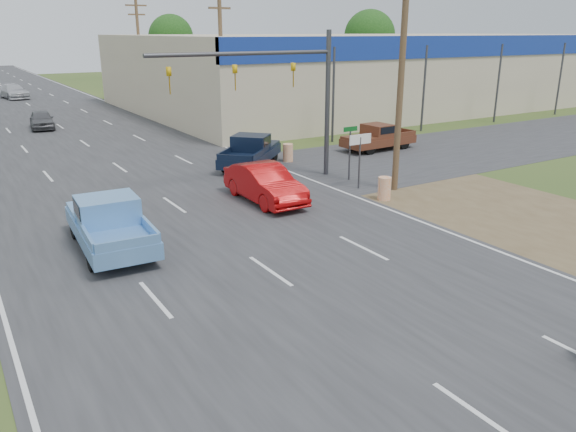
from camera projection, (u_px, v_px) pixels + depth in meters
ground at (483, 419)px, 10.54m from camera, size 200.00×200.00×0.00m
main_road at (60, 126)px, 42.80m from camera, size 15.00×180.00×0.02m
cross_road at (158, 194)px, 25.06m from camera, size 120.00×10.00×0.02m
dirt_verge at (468, 200)px, 24.12m from camera, size 8.00×18.00×0.01m
big_box_store at (383, 68)px, 57.74m from camera, size 50.00×28.10×6.60m
utility_pole_1 at (402, 70)px, 24.12m from camera, size 2.00×0.28×10.00m
utility_pole_2 at (221, 56)px, 38.64m from camera, size 2.00×0.28×10.00m
utility_pole_3 at (139, 49)px, 53.16m from camera, size 2.00×0.28×10.00m
tree_3 at (369, 36)px, 92.62m from camera, size 8.40×8.40×10.40m
tree_5 at (171, 37)px, 100.36m from camera, size 7.98×7.98×9.88m
barrel_0 at (384, 189)px, 24.07m from camera, size 0.56×0.56×1.00m
barrel_1 at (288, 153)px, 31.13m from camera, size 0.56×0.56×1.00m
lane_sign at (360, 148)px, 25.35m from camera, size 1.20×0.08×2.52m
street_name_sign at (350, 147)px, 26.95m from camera, size 0.80×0.08×2.61m
signal_mast at (280, 80)px, 25.67m from camera, size 9.12×0.40×7.00m
red_convertible at (265, 184)px, 23.72m from camera, size 1.70×4.77×1.57m
blue_pickup at (109, 222)px, 18.62m from camera, size 2.36×5.45×1.77m
navy_pickup at (251, 151)px, 29.97m from camera, size 5.07×4.97×1.70m
brown_pickup at (377, 137)px, 34.11m from camera, size 4.85×2.10×1.58m
distant_car_grey at (42, 120)px, 41.58m from camera, size 2.03×4.15×1.36m
distant_car_silver at (13, 92)px, 60.24m from camera, size 2.96×5.51×1.52m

